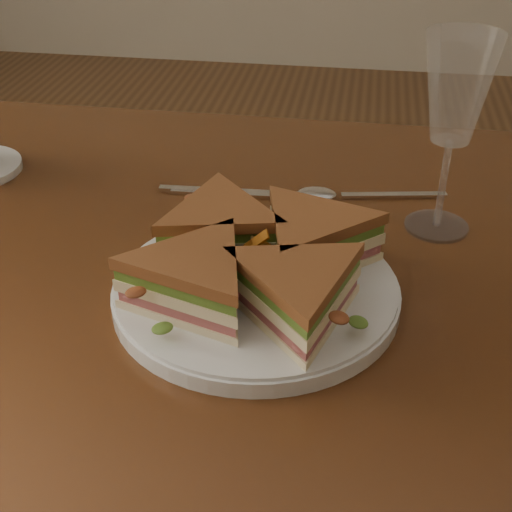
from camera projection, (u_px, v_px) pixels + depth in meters
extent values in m
cube|color=#391C0D|center=(248.00, 273.00, 0.77)|extent=(1.20, 0.80, 0.04)
cylinder|color=white|center=(256.00, 292.00, 0.69)|extent=(0.28, 0.28, 0.02)
cube|color=silver|center=(394.00, 196.00, 0.88)|extent=(0.13, 0.03, 0.00)
ellipsoid|color=silver|center=(317.00, 194.00, 0.87)|extent=(0.05, 0.03, 0.01)
cube|color=silver|center=(251.00, 194.00, 0.88)|extent=(0.20, 0.03, 0.00)
cube|color=silver|center=(179.00, 190.00, 0.89)|extent=(0.05, 0.01, 0.00)
cylinder|color=white|center=(436.00, 226.00, 0.81)|extent=(0.07, 0.07, 0.00)
cylinder|color=white|center=(443.00, 184.00, 0.78)|extent=(0.01, 0.01, 0.10)
cone|color=white|center=(458.00, 89.00, 0.73)|extent=(0.08, 0.08, 0.11)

